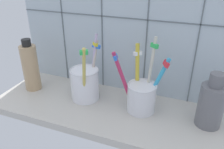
{
  "coord_description": "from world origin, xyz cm",
  "views": [
    {
      "loc": [
        19.15,
        -46.7,
        37.43
      ],
      "look_at": [
        0.0,
        2.23,
        10.94
      ],
      "focal_mm": 36.62,
      "sensor_mm": 36.0,
      "label": 1
    }
  ],
  "objects_px": {
    "toothbrush_cup_left": "(85,83)",
    "toothbrush_cup_right": "(141,94)",
    "soap_bottle": "(31,67)",
    "ceramic_vase": "(211,104)"
  },
  "relations": [
    {
      "from": "toothbrush_cup_left",
      "to": "ceramic_vase",
      "type": "distance_m",
      "value": 0.32
    },
    {
      "from": "toothbrush_cup_right",
      "to": "soap_bottle",
      "type": "xyz_separation_m",
      "value": [
        -0.34,
        -0.01,
        0.03
      ]
    },
    {
      "from": "ceramic_vase",
      "to": "soap_bottle",
      "type": "xyz_separation_m",
      "value": [
        -0.5,
        -0.01,
        0.01
      ]
    },
    {
      "from": "toothbrush_cup_right",
      "to": "ceramic_vase",
      "type": "bearing_deg",
      "value": -0.1
    },
    {
      "from": "toothbrush_cup_left",
      "to": "toothbrush_cup_right",
      "type": "bearing_deg",
      "value": 0.66
    },
    {
      "from": "toothbrush_cup_left",
      "to": "soap_bottle",
      "type": "height_order",
      "value": "toothbrush_cup_left"
    },
    {
      "from": "toothbrush_cup_right",
      "to": "soap_bottle",
      "type": "relative_size",
      "value": 1.23
    },
    {
      "from": "toothbrush_cup_right",
      "to": "toothbrush_cup_left",
      "type": "bearing_deg",
      "value": -179.34
    },
    {
      "from": "toothbrush_cup_left",
      "to": "toothbrush_cup_right",
      "type": "height_order",
      "value": "toothbrush_cup_right"
    },
    {
      "from": "toothbrush_cup_left",
      "to": "soap_bottle",
      "type": "relative_size",
      "value": 1.14
    }
  ]
}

